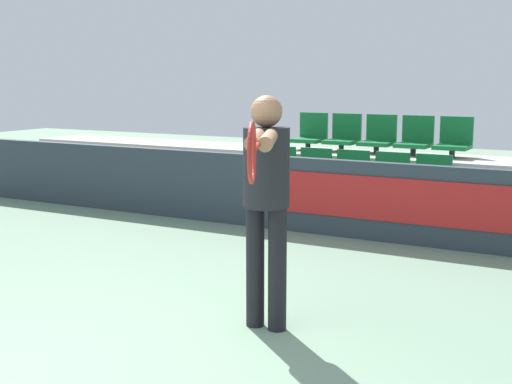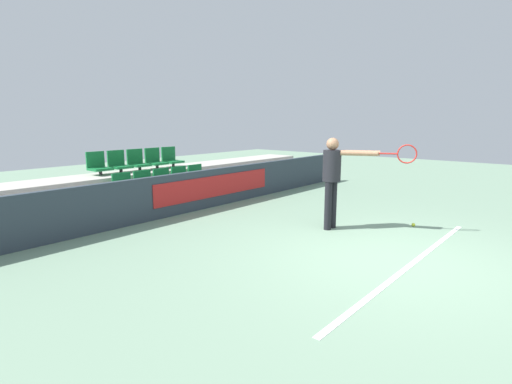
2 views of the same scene
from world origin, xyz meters
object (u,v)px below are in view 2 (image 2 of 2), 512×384
(stadium_chair_1, at_px, (146,185))
(stadium_chair_3, at_px, (182,179))
(stadium_chair_7, at_px, (138,162))
(stadium_chair_9, at_px, (171,159))
(stadium_chair_0, at_px, (125,188))
(stadium_chair_4, at_px, (198,177))
(stadium_chair_8, at_px, (155,160))
(tennis_player, at_px, (336,173))
(stadium_chair_2, at_px, (165,182))
(tennis_ball, at_px, (413,225))
(stadium_chair_5, at_px, (98,165))
(stadium_chair_6, at_px, (119,164))

(stadium_chair_1, relative_size, stadium_chair_3, 1.00)
(stadium_chair_7, xyz_separation_m, stadium_chair_9, (0.98, 0.00, 0.00))
(stadium_chair_0, xyz_separation_m, stadium_chair_7, (0.98, 1.00, 0.38))
(stadium_chair_0, bearing_deg, stadium_chair_4, 0.00)
(stadium_chair_0, distance_m, stadium_chair_8, 1.82)
(stadium_chair_1, xyz_separation_m, tennis_player, (1.38, -3.75, 0.43))
(stadium_chair_0, height_order, stadium_chair_2, same)
(stadium_chair_0, distance_m, stadium_chair_2, 0.98)
(stadium_chair_4, bearing_deg, stadium_chair_3, 180.00)
(stadium_chair_8, xyz_separation_m, tennis_ball, (1.48, -5.79, -0.93))
(stadium_chair_8, bearing_deg, stadium_chair_5, 180.00)
(stadium_chair_9, relative_size, tennis_ball, 7.58)
(stadium_chair_2, distance_m, tennis_ball, 5.21)
(stadium_chair_3, height_order, stadium_chair_5, stadium_chair_5)
(stadium_chair_3, distance_m, stadium_chair_9, 1.17)
(stadium_chair_8, distance_m, tennis_player, 4.76)
(stadium_chair_1, distance_m, stadium_chair_5, 1.17)
(stadium_chair_0, xyz_separation_m, stadium_chair_2, (0.98, 0.00, 0.00))
(tennis_ball, bearing_deg, stadium_chair_3, 107.14)
(tennis_ball, bearing_deg, stadium_chair_5, 117.04)
(stadium_chair_8, relative_size, tennis_ball, 7.58)
(stadium_chair_1, bearing_deg, stadium_chair_2, 0.00)
(stadium_chair_6, height_order, stadium_chair_9, same)
(stadium_chair_5, distance_m, stadium_chair_7, 0.98)
(stadium_chair_2, height_order, stadium_chair_7, stadium_chair_7)
(stadium_chair_1, xyz_separation_m, stadium_chair_9, (1.48, 1.00, 0.38))
(stadium_chair_7, xyz_separation_m, tennis_ball, (1.97, -5.79, -0.93))
(stadium_chair_6, bearing_deg, stadium_chair_5, 180.00)
(stadium_chair_7, xyz_separation_m, tennis_player, (0.88, -4.75, 0.05))
(stadium_chair_6, relative_size, tennis_player, 0.31)
(tennis_player, distance_m, tennis_ball, 1.80)
(stadium_chair_3, bearing_deg, tennis_ball, -72.86)
(stadium_chair_8, distance_m, tennis_ball, 6.05)
(stadium_chair_4, relative_size, stadium_chair_9, 1.00)
(stadium_chair_3, xyz_separation_m, stadium_chair_9, (0.49, 1.00, 0.38))
(stadium_chair_6, bearing_deg, tennis_player, -73.84)
(stadium_chair_2, xyz_separation_m, stadium_chair_4, (0.98, 0.00, 0.00))
(stadium_chair_0, height_order, stadium_chair_4, same)
(stadium_chair_8, bearing_deg, stadium_chair_2, -116.31)
(stadium_chair_4, height_order, tennis_ball, stadium_chair_4)
(stadium_chair_8, bearing_deg, tennis_ball, -75.68)
(stadium_chair_3, distance_m, stadium_chair_5, 1.82)
(stadium_chair_4, bearing_deg, stadium_chair_0, 180.00)
(stadium_chair_4, bearing_deg, stadium_chair_6, 146.01)
(stadium_chair_3, xyz_separation_m, stadium_chair_4, (0.49, 0.00, 0.00))
(stadium_chair_8, bearing_deg, stadium_chair_6, 180.00)
(stadium_chair_3, xyz_separation_m, stadium_chair_5, (-1.48, 1.00, 0.38))
(stadium_chair_6, relative_size, stadium_chair_7, 1.00)
(tennis_ball, bearing_deg, stadium_chair_6, 113.04)
(stadium_chair_4, relative_size, stadium_chair_7, 1.00)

